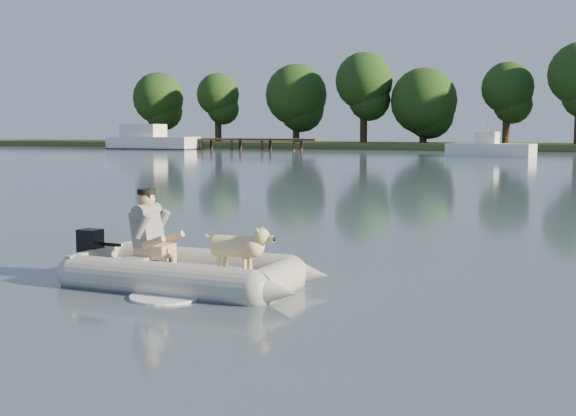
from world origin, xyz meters
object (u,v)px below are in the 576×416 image
at_px(dock, 226,144).
at_px(dinghy, 190,243).
at_px(dog, 234,250).
at_px(cabin_cruiser, 153,137).
at_px(man, 148,226).
at_px(motorboat, 491,140).

bearing_deg(dock, dinghy, -63.36).
distance_m(dog, cabin_cruiser, 59.78).
distance_m(man, cabin_cruiser, 59.12).
bearing_deg(dinghy, man, 175.76).
bearing_deg(man, cabin_cruiser, 123.42).
height_order(dock, dinghy, dinghy).
relative_size(dock, motorboat, 3.08).
relative_size(dinghy, man, 4.18).
bearing_deg(dinghy, dog, 4.57).
height_order(dinghy, motorboat, motorboat).
relative_size(cabin_cruiser, motorboat, 1.51).
xyz_separation_m(dinghy, motorboat, (-1.50, 42.87, 0.62)).
relative_size(dinghy, dog, 4.83).
xyz_separation_m(dinghy, man, (-0.61, 0.05, 0.17)).
xyz_separation_m(dock, cabin_cruiser, (-6.65, -1.72, 0.64)).
xyz_separation_m(dinghy, cabin_cruiser, (-32.51, 49.83, 0.65)).
bearing_deg(man, motorboat, 91.96).
relative_size(dock, cabin_cruiser, 2.03).
xyz_separation_m(dock, dog, (26.42, -51.51, -0.07)).
bearing_deg(cabin_cruiser, dinghy, -56.11).
bearing_deg(dog, cabin_cruiser, 124.35).
distance_m(cabin_cruiser, motorboat, 31.78).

